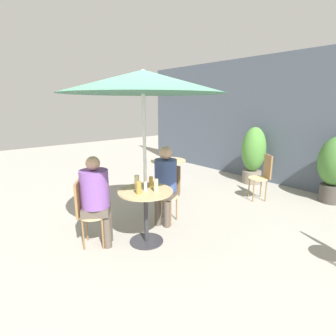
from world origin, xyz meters
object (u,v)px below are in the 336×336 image
Objects in this scene: seated_person_1 at (96,194)px; umbrella at (143,82)px; cafe_table_far at (168,171)px; potted_plant_1 at (335,166)px; beer_glass_1 at (139,188)px; potted_plant_0 at (253,154)px; bistro_chair_0 at (169,188)px; bistro_chair_3 at (263,173)px; beer_glass_2 at (156,186)px; seated_person_0 at (165,179)px; beer_glass_0 at (137,182)px; beer_glass_3 at (151,182)px; cafe_table_near at (146,205)px; bistro_chair_1 at (86,208)px.

seated_person_1 is 1.57m from umbrella.
umbrella reaches higher than seated_person_1.
potted_plant_1 is (2.38, 2.18, 0.19)m from cafe_table_far.
potted_plant_0 is at bearing 100.02° from beer_glass_1.
bistro_chair_3 is at bearing 50.47° from bistro_chair_0.
bistro_chair_0 is at bearing -56.63° from seated_person_1.
beer_glass_1 is 3.96m from potted_plant_1.
beer_glass_2 is at bearing 32.58° from umbrella.
seated_person_0 is at bearing -83.83° from potted_plant_0.
beer_glass_2 is (0.08, 0.22, 0.00)m from beer_glass_1.
cafe_table_far is 4.01× the size of beer_glass_0.
seated_person_1 is 7.43× the size of beer_glass_1.
beer_glass_3 is 0.11× the size of potted_plant_0.
seated_person_0 is at bearing 102.47° from beer_glass_0.
beer_glass_0 is 1.13× the size of beer_glass_1.
beer_glass_0 is (0.22, 0.50, 0.12)m from seated_person_1.
seated_person_1 is at bearing -124.12° from umbrella.
seated_person_1 is 8.02× the size of beer_glass_3.
beer_glass_0 is at bearing -103.41° from seated_person_0.
beer_glass_2 is 1.11× the size of beer_glass_3.
beer_glass_2 reaches higher than cafe_table_near.
seated_person_1 is at bearing -113.51° from beer_glass_0.
seated_person_1 is 0.80m from beer_glass_2.
potted_plant_1 is at bearing 74.61° from beer_glass_2.
cafe_table_far is 2.54m from umbrella.
beer_glass_2 reaches higher than cafe_table_far.
beer_glass_1 reaches higher than bistro_chair_1.
bistro_chair_1 is at bearing -115.91° from beer_glass_3.
umbrella is at bearing 110.04° from beer_glass_1.
seated_person_0 is at bearing 129.20° from beer_glass_2.
bistro_chair_1 is 0.76m from beer_glass_0.
potted_plant_0 is at bearing 72.97° from cafe_table_far.
umbrella is at bearing 14.12° from beer_glass_0.
cafe_table_near is at bearing -90.00° from seated_person_0.
bistro_chair_1 is (-0.45, -0.66, -0.00)m from cafe_table_near.
bistro_chair_0 is 5.48× the size of beer_glass_1.
bistro_chair_1 is 5.33× the size of beer_glass_2.
beer_glass_3 reaches higher than cafe_table_near.
seated_person_1 is at bearing -66.14° from cafe_table_far.
seated_person_1 is 4.17m from potted_plant_0.
bistro_chair_3 is (1.41, 1.28, 0.01)m from cafe_table_far.
potted_plant_0 is at bearing 69.31° from bistro_chair_0.
bistro_chair_1 is at bearing -127.77° from beer_glass_2.
bistro_chair_0 is (-0.35, 0.72, -0.00)m from cafe_table_near.
beer_glass_2 reaches higher than bistro_chair_3.
seated_person_0 is 1.02× the size of seated_person_1.
umbrella is (0.35, -0.72, 1.61)m from bistro_chair_0.
beer_glass_1 is at bearing -102.30° from seated_person_1.
cafe_table_near is 0.83× the size of bistro_chair_0.
seated_person_1 reaches higher than bistro_chair_3.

